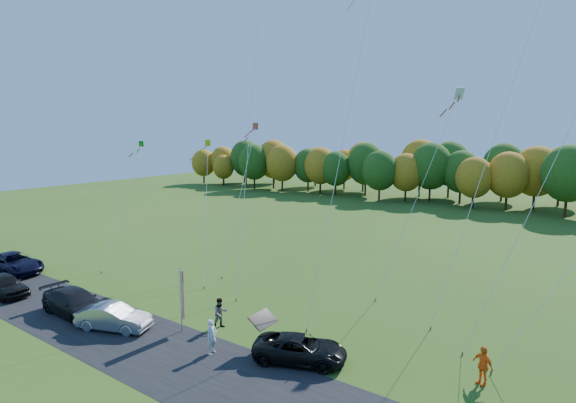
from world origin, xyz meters
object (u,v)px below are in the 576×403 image
Objects in this scene: silver_sedan at (114,317)px; feather_flag at (182,294)px; black_suv at (300,349)px; person_east at (483,365)px.

silver_sedan is 1.15× the size of feather_flag.
black_suv is 1.08× the size of silver_sedan.
black_suv is at bearing -129.90° from person_east.
person_east is at bearing -93.44° from silver_sedan.
feather_flag reaches higher than silver_sedan.
feather_flag is (-15.59, -4.28, 1.43)m from person_east.
person_east is 16.23m from feather_flag.
black_suv is at bearing 8.89° from feather_flag.
silver_sedan is at bearing 84.38° from black_suv.
feather_flag reaches higher than person_east.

